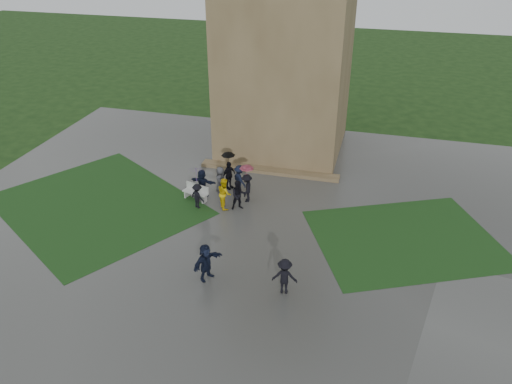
% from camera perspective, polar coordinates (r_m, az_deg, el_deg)
% --- Properties ---
extents(ground, '(120.00, 120.00, 0.00)m').
position_cam_1_polar(ground, '(23.55, -4.61, -9.05)').
color(ground, black).
extents(plaza, '(34.00, 34.00, 0.02)m').
position_cam_1_polar(plaza, '(25.05, -3.12, -6.32)').
color(plaza, '#3C3C39').
rests_on(plaza, ground).
extents(lawn_inset_left, '(14.10, 13.46, 0.01)m').
position_cam_1_polar(lawn_inset_left, '(29.87, -17.66, -1.43)').
color(lawn_inset_left, '#143412').
rests_on(lawn_inset_left, plaza).
extents(lawn_inset_right, '(11.12, 10.15, 0.01)m').
position_cam_1_polar(lawn_inset_right, '(26.71, 16.66, -5.15)').
color(lawn_inset_right, '#143412').
rests_on(lawn_inset_right, plaza).
extents(tower, '(8.00, 8.00, 18.00)m').
position_cam_1_polar(tower, '(33.48, 3.60, 19.54)').
color(tower, brown).
rests_on(tower, ground).
extents(tower_plinth, '(9.00, 0.80, 0.22)m').
position_cam_1_polar(tower_plinth, '(32.12, 1.52, 2.46)').
color(tower_plinth, brown).
rests_on(tower_plinth, plaza).
extents(bench, '(1.65, 0.91, 0.91)m').
position_cam_1_polar(bench, '(29.05, -6.87, -0.01)').
color(bench, '#B1B1AC').
rests_on(bench, plaza).
extents(visitor_cluster, '(3.87, 3.66, 2.49)m').
position_cam_1_polar(visitor_cluster, '(28.72, -3.71, 1.11)').
color(visitor_cluster, black).
rests_on(visitor_cluster, plaza).
extents(pedestrian_mid, '(1.28, 1.77, 1.81)m').
position_cam_1_polar(pedestrian_mid, '(22.63, -5.75, -7.97)').
color(pedestrian_mid, black).
rests_on(pedestrian_mid, plaza).
extents(pedestrian_near, '(1.16, 0.68, 1.71)m').
position_cam_1_polar(pedestrian_near, '(21.83, 3.28, -9.60)').
color(pedestrian_near, black).
rests_on(pedestrian_near, plaza).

